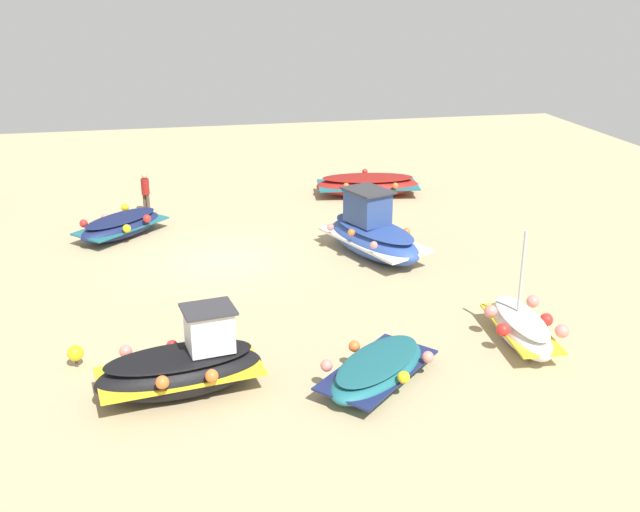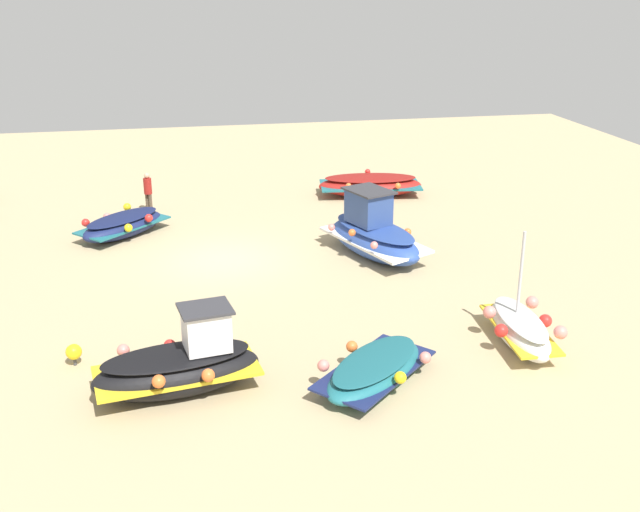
{
  "view_description": "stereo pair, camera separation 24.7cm",
  "coord_description": "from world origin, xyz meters",
  "px_view_note": "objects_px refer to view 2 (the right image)",
  "views": [
    {
      "loc": [
        -24.33,
        1.81,
        9.08
      ],
      "look_at": [
        -2.67,
        -2.77,
        0.9
      ],
      "focal_mm": 42.67,
      "sensor_mm": 36.0,
      "label": 1
    },
    {
      "loc": [
        -24.38,
        1.57,
        9.08
      ],
      "look_at": [
        -2.67,
        -2.77,
        0.9
      ],
      "focal_mm": 42.67,
      "sensor_mm": 36.0,
      "label": 2
    }
  ],
  "objects_px": {
    "fishing_boat_4": "(180,366)",
    "fishing_boat_5": "(375,370)",
    "fishing_boat_3": "(373,234)",
    "mooring_buoy_0": "(74,352)",
    "fishing_boat_0": "(370,185)",
    "person_walking": "(148,190)",
    "fishing_boat_2": "(520,328)",
    "fishing_boat_1": "(123,225)"
  },
  "relations": [
    {
      "from": "fishing_boat_0",
      "to": "fishing_boat_3",
      "type": "relative_size",
      "value": 0.98
    },
    {
      "from": "fishing_boat_0",
      "to": "person_walking",
      "type": "bearing_deg",
      "value": 12.67
    },
    {
      "from": "fishing_boat_1",
      "to": "person_walking",
      "type": "relative_size",
      "value": 2.13
    },
    {
      "from": "fishing_boat_3",
      "to": "mooring_buoy_0",
      "type": "distance_m",
      "value": 11.18
    },
    {
      "from": "fishing_boat_5",
      "to": "mooring_buoy_0",
      "type": "bearing_deg",
      "value": -61.93
    },
    {
      "from": "person_walking",
      "to": "mooring_buoy_0",
      "type": "bearing_deg",
      "value": -150.11
    },
    {
      "from": "fishing_boat_3",
      "to": "fishing_boat_5",
      "type": "relative_size",
      "value": 1.36
    },
    {
      "from": "fishing_boat_1",
      "to": "mooring_buoy_0",
      "type": "bearing_deg",
      "value": -139.46
    },
    {
      "from": "fishing_boat_1",
      "to": "fishing_boat_3",
      "type": "distance_m",
      "value": 9.36
    },
    {
      "from": "fishing_boat_4",
      "to": "mooring_buoy_0",
      "type": "xyz_separation_m",
      "value": [
        1.79,
        2.57,
        -0.3
      ]
    },
    {
      "from": "fishing_boat_2",
      "to": "person_walking",
      "type": "relative_size",
      "value": 2.02
    },
    {
      "from": "fishing_boat_1",
      "to": "mooring_buoy_0",
      "type": "xyz_separation_m",
      "value": [
        -10.02,
        0.77,
        -0.07
      ]
    },
    {
      "from": "fishing_boat_2",
      "to": "mooring_buoy_0",
      "type": "distance_m",
      "value": 11.36
    },
    {
      "from": "fishing_boat_0",
      "to": "mooring_buoy_0",
      "type": "relative_size",
      "value": 8.36
    },
    {
      "from": "fishing_boat_1",
      "to": "fishing_boat_2",
      "type": "relative_size",
      "value": 1.05
    },
    {
      "from": "fishing_boat_0",
      "to": "fishing_boat_2",
      "type": "xyz_separation_m",
      "value": [
        -14.66,
        -0.15,
        -0.02
      ]
    },
    {
      "from": "fishing_boat_2",
      "to": "fishing_boat_0",
      "type": "bearing_deg",
      "value": -175.0
    },
    {
      "from": "fishing_boat_0",
      "to": "fishing_boat_3",
      "type": "bearing_deg",
      "value": 83.7
    },
    {
      "from": "fishing_boat_4",
      "to": "fishing_boat_5",
      "type": "bearing_deg",
      "value": -15.5
    },
    {
      "from": "fishing_boat_1",
      "to": "fishing_boat_0",
      "type": "bearing_deg",
      "value": -26.06
    },
    {
      "from": "person_walking",
      "to": "mooring_buoy_0",
      "type": "height_order",
      "value": "person_walking"
    },
    {
      "from": "fishing_boat_4",
      "to": "person_walking",
      "type": "bearing_deg",
      "value": 84.46
    },
    {
      "from": "fishing_boat_1",
      "to": "fishing_boat_3",
      "type": "height_order",
      "value": "fishing_boat_3"
    },
    {
      "from": "fishing_boat_3",
      "to": "mooring_buoy_0",
      "type": "height_order",
      "value": "fishing_boat_3"
    },
    {
      "from": "fishing_boat_0",
      "to": "fishing_boat_5",
      "type": "height_order",
      "value": "fishing_boat_0"
    },
    {
      "from": "fishing_boat_3",
      "to": "person_walking",
      "type": "height_order",
      "value": "fishing_boat_3"
    },
    {
      "from": "fishing_boat_5",
      "to": "mooring_buoy_0",
      "type": "height_order",
      "value": "fishing_boat_5"
    },
    {
      "from": "fishing_boat_1",
      "to": "fishing_boat_3",
      "type": "relative_size",
      "value": 0.74
    },
    {
      "from": "fishing_boat_2",
      "to": "fishing_boat_5",
      "type": "relative_size",
      "value": 0.96
    },
    {
      "from": "fishing_boat_0",
      "to": "fishing_boat_1",
      "type": "relative_size",
      "value": 1.32
    },
    {
      "from": "fishing_boat_1",
      "to": "person_walking",
      "type": "distance_m",
      "value": 2.96
    },
    {
      "from": "fishing_boat_3",
      "to": "fishing_boat_5",
      "type": "xyz_separation_m",
      "value": [
        -8.48,
        2.24,
        -0.41
      ]
    },
    {
      "from": "mooring_buoy_0",
      "to": "fishing_boat_2",
      "type": "bearing_deg",
      "value": -95.4
    },
    {
      "from": "fishing_boat_2",
      "to": "fishing_boat_3",
      "type": "xyz_separation_m",
      "value": [
        7.25,
        2.0,
        0.32
      ]
    },
    {
      "from": "fishing_boat_3",
      "to": "fishing_boat_4",
      "type": "distance_m",
      "value": 10.44
    },
    {
      "from": "fishing_boat_3",
      "to": "fishing_boat_4",
      "type": "relative_size",
      "value": 1.18
    },
    {
      "from": "mooring_buoy_0",
      "to": "person_walking",
      "type": "bearing_deg",
      "value": -7.5
    },
    {
      "from": "fishing_boat_4",
      "to": "person_walking",
      "type": "xyz_separation_m",
      "value": [
        14.57,
        0.88,
        0.3
      ]
    },
    {
      "from": "fishing_boat_4",
      "to": "person_walking",
      "type": "relative_size",
      "value": 2.42
    },
    {
      "from": "fishing_boat_0",
      "to": "fishing_boat_4",
      "type": "xyz_separation_m",
      "value": [
        -15.38,
        8.6,
        0.19
      ]
    },
    {
      "from": "fishing_boat_4",
      "to": "fishing_boat_5",
      "type": "xyz_separation_m",
      "value": [
        -0.51,
        -4.5,
        -0.31
      ]
    },
    {
      "from": "fishing_boat_1",
      "to": "fishing_boat_5",
      "type": "height_order",
      "value": "fishing_boat_1"
    }
  ]
}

